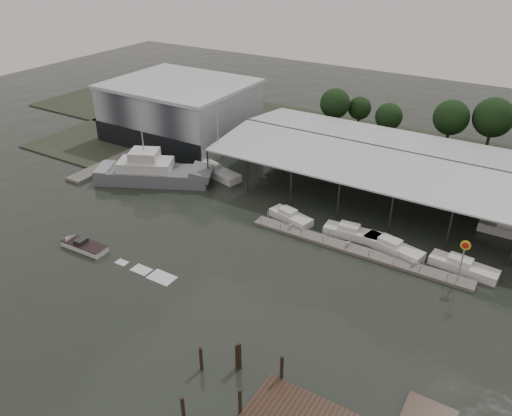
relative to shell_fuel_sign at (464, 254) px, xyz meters
The scene contains 17 objects.
ground 29.06m from the shell_fuel_sign, 159.69° to the right, with size 200.00×200.00×0.00m, color black.
land_strip_far 42.05m from the shell_fuel_sign, 130.15° to the left, with size 140.00×30.00×0.30m.
land_strip_west 70.03m from the shell_fuel_sign, 163.37° to the left, with size 20.00×40.00×0.30m.
storage_warehouse 58.52m from the shell_fuel_sign, 160.06° to the left, with size 24.50×20.50×10.50m.
covered_boat_shed 20.71m from the shell_fuel_sign, 119.05° to the left, with size 58.24×24.00×6.96m.
trawler_dock 57.26m from the shell_fuel_sign, behind, with size 3.00×18.00×0.50m.
floating_dock 12.57m from the shell_fuel_sign, behind, with size 28.00×2.00×1.40m.
shell_fuel_sign is the anchor object (origin of this frame).
grey_trawler 46.40m from the shell_fuel_sign, behind, with size 18.44×12.49×8.84m.
white_sailboat 40.33m from the shell_fuel_sign, 167.04° to the left, with size 9.17×4.69×11.95m.
speedboat_underway 44.80m from the shell_fuel_sign, 157.74° to the right, with size 17.76×2.84×2.00m.
moored_cruiser_0 22.72m from the shell_fuel_sign, behind, with size 6.60×3.65×1.70m.
moored_cruiser_1 14.40m from the shell_fuel_sign, 167.55° to the left, with size 7.45×2.79×1.70m.
moored_cruiser_2 9.15m from the shell_fuel_sign, 163.09° to the left, with size 7.85×3.82×1.70m.
moored_cruiser_3 4.31m from the shell_fuel_sign, 89.59° to the left, with size 7.78×2.90×1.70m.
mooring_pilings 28.61m from the shell_fuel_sign, 117.95° to the right, with size 7.01×8.11×3.53m.
horizon_tree_line 38.55m from the shell_fuel_sign, 92.74° to the left, with size 65.82×12.22×10.21m.
Camera 1 is at (31.21, -39.81, 34.23)m, focal length 35.00 mm.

